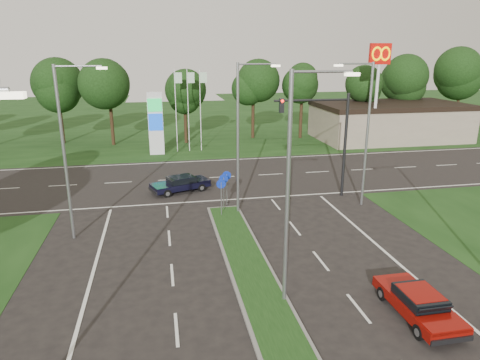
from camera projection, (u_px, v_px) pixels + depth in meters
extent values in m
cube|color=#153311|center=(184.00, 120.00, 62.99)|extent=(160.00, 50.00, 0.02)
cube|color=black|center=(210.00, 178.00, 33.82)|extent=(160.00, 12.00, 0.02)
cube|color=slate|center=(278.00, 334.00, 14.99)|extent=(2.00, 26.00, 0.12)
cube|color=gray|center=(389.00, 122.00, 48.51)|extent=(16.00, 9.00, 4.00)
cylinder|color=gray|center=(288.00, 195.00, 15.74)|extent=(0.16, 0.16, 9.00)
cylinder|color=gray|center=(322.00, 72.00, 14.68)|extent=(2.20, 0.10, 0.10)
cube|color=#FFF2CC|center=(352.00, 74.00, 14.91)|extent=(0.50, 0.22, 0.12)
cylinder|color=gray|center=(238.00, 141.00, 25.15)|extent=(0.16, 0.16, 9.00)
cylinder|color=gray|center=(257.00, 64.00, 24.09)|extent=(2.20, 0.10, 0.10)
cube|color=#FFF2CC|center=(276.00, 66.00, 24.32)|extent=(0.50, 0.22, 0.12)
cube|color=#FFF2CC|center=(10.00, 95.00, 7.58)|extent=(0.50, 0.22, 0.12)
cylinder|color=gray|center=(64.00, 156.00, 21.59)|extent=(0.16, 0.16, 9.00)
cylinder|color=gray|center=(78.00, 66.00, 20.53)|extent=(2.20, 0.10, 0.10)
cube|color=#FFF2CC|center=(102.00, 68.00, 20.76)|extent=(0.50, 0.22, 0.12)
cylinder|color=gray|center=(367.00, 137.00, 26.63)|extent=(0.16, 0.16, 9.00)
cylinder|color=gray|center=(356.00, 64.00, 25.17)|extent=(2.20, 0.10, 0.10)
cube|color=#FFF2CC|center=(338.00, 65.00, 25.00)|extent=(0.50, 0.22, 0.12)
cylinder|color=black|center=(345.00, 146.00, 28.71)|extent=(0.20, 0.20, 7.00)
cylinder|color=black|center=(312.00, 100.00, 27.37)|extent=(5.00, 0.14, 0.14)
cube|color=black|center=(282.00, 106.00, 27.09)|extent=(0.28, 0.28, 0.90)
sphere|color=#FF190C|center=(283.00, 101.00, 26.84)|extent=(0.20, 0.20, 0.20)
cylinder|color=gray|center=(221.00, 200.00, 25.46)|extent=(0.06, 0.06, 2.20)
cylinder|color=#0C26A5|center=(221.00, 184.00, 25.17)|extent=(0.56, 0.04, 0.56)
cylinder|color=gray|center=(224.00, 194.00, 26.45)|extent=(0.06, 0.06, 2.20)
cylinder|color=#0C26A5|center=(224.00, 179.00, 26.16)|extent=(0.56, 0.04, 0.56)
cylinder|color=gray|center=(227.00, 191.00, 27.16)|extent=(0.06, 0.06, 2.20)
cylinder|color=#0C26A5|center=(227.00, 176.00, 26.88)|extent=(0.56, 0.04, 0.56)
cube|color=silver|center=(156.00, 124.00, 40.71)|extent=(1.40, 0.30, 6.00)
cube|color=#0CA53F|center=(155.00, 105.00, 40.03)|extent=(1.30, 0.08, 1.20)
cube|color=#0C3FBF|center=(156.00, 122.00, 40.48)|extent=(1.30, 0.08, 1.60)
cylinder|color=silver|center=(176.00, 111.00, 41.73)|extent=(0.08, 0.08, 8.00)
cube|color=#B2D8B2|center=(178.00, 78.00, 40.87)|extent=(0.70, 0.02, 1.00)
cylinder|color=silver|center=(188.00, 111.00, 41.94)|extent=(0.08, 0.08, 8.00)
cube|color=#B2D8B2|center=(191.00, 78.00, 41.09)|extent=(0.70, 0.02, 1.00)
cylinder|color=silver|center=(200.00, 111.00, 42.16)|extent=(0.08, 0.08, 8.00)
cube|color=#B2D8B2|center=(203.00, 78.00, 41.31)|extent=(0.70, 0.02, 1.00)
cylinder|color=silver|center=(376.00, 99.00, 43.16)|extent=(0.30, 0.30, 10.00)
cube|color=#BF0C07|center=(380.00, 54.00, 41.90)|extent=(2.20, 0.35, 2.00)
torus|color=#FFC600|center=(377.00, 54.00, 41.62)|extent=(1.06, 0.16, 1.06)
torus|color=#FFC600|center=(385.00, 54.00, 41.78)|extent=(1.06, 0.16, 1.06)
cylinder|color=black|center=(192.00, 120.00, 48.25)|extent=(0.36, 0.36, 4.40)
sphere|color=black|center=(191.00, 81.00, 47.02)|extent=(6.00, 6.00, 6.00)
sphere|color=black|center=(193.00, 72.00, 46.60)|extent=(4.80, 4.80, 4.80)
cube|color=maroon|center=(418.00, 304.00, 15.98)|extent=(1.62, 3.92, 0.40)
cube|color=black|center=(420.00, 297.00, 15.80)|extent=(1.37, 1.73, 0.37)
cube|color=maroon|center=(421.00, 292.00, 15.74)|extent=(1.29, 1.41, 0.04)
cylinder|color=black|center=(382.00, 294.00, 17.08)|extent=(0.18, 0.55, 0.55)
cylinder|color=black|center=(415.00, 290.00, 17.35)|extent=(0.18, 0.55, 0.55)
cylinder|color=black|center=(419.00, 332.00, 14.73)|extent=(0.18, 0.55, 0.55)
cylinder|color=black|center=(456.00, 327.00, 15.00)|extent=(0.18, 0.55, 0.55)
cube|color=black|center=(180.00, 185.00, 30.36)|extent=(4.36, 2.93, 0.41)
cube|color=black|center=(181.00, 179.00, 30.28)|extent=(2.15, 1.93, 0.39)
cube|color=black|center=(181.00, 177.00, 30.23)|extent=(1.82, 1.74, 0.04)
cylinder|color=black|center=(167.00, 194.00, 29.17)|extent=(0.60, 0.37, 0.57)
cylinder|color=black|center=(160.00, 188.00, 30.40)|extent=(0.60, 0.37, 0.57)
cylinder|color=black|center=(201.00, 188.00, 30.44)|extent=(0.60, 0.37, 0.57)
cylinder|color=black|center=(193.00, 182.00, 31.67)|extent=(0.60, 0.37, 0.57)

